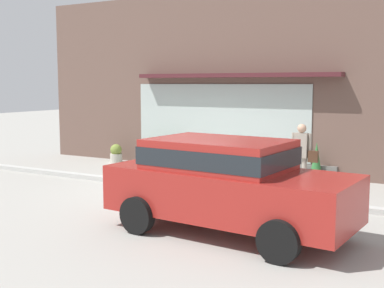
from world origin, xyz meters
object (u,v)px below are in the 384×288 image
object	(u,v)px
potted_plant_doorstep	(229,162)
potted_plant_window_left	(116,153)
fire_hydrant	(260,171)
potted_plant_near_hydrant	(172,159)
potted_plant_corner_tall	(316,162)
potted_plant_low_front	(150,152)
pedestrian_with_handbag	(302,152)
parked_car_red	(225,181)

from	to	relation	value
potted_plant_doorstep	potted_plant_window_left	distance (m)	4.09
fire_hydrant	potted_plant_near_hydrant	size ratio (longest dim) A/B	1.44
potted_plant_corner_tall	potted_plant_near_hydrant	world-z (taller)	potted_plant_corner_tall
potted_plant_doorstep	potted_plant_low_front	world-z (taller)	potted_plant_low_front
potted_plant_low_front	potted_plant_window_left	world-z (taller)	potted_plant_low_front
potted_plant_doorstep	potted_plant_corner_tall	bearing A→B (deg)	4.50
potted_plant_near_hydrant	fire_hydrant	bearing A→B (deg)	-24.36
pedestrian_with_handbag	potted_plant_window_left	xyz separation A→B (m)	(-6.62, 1.25, -0.64)
potted_plant_corner_tall	potted_plant_near_hydrant	bearing A→B (deg)	-174.29
potted_plant_near_hydrant	potted_plant_corner_tall	bearing A→B (deg)	5.71
pedestrian_with_handbag	potted_plant_low_front	world-z (taller)	pedestrian_with_handbag
potted_plant_low_front	potted_plant_near_hydrant	size ratio (longest dim) A/B	1.43
pedestrian_with_handbag	potted_plant_corner_tall	bearing A→B (deg)	93.96
potted_plant_window_left	potted_plant_corner_tall	world-z (taller)	potted_plant_corner_tall
potted_plant_doorstep	potted_plant_corner_tall	size ratio (longest dim) A/B	0.61
potted_plant_window_left	potted_plant_doorstep	bearing A→B (deg)	0.15
fire_hydrant	parked_car_red	distance (m)	3.72
potted_plant_near_hydrant	potted_plant_low_front	bearing A→B (deg)	178.38
potted_plant_window_left	potted_plant_near_hydrant	bearing A→B (deg)	-5.52
pedestrian_with_handbag	fire_hydrant	bearing A→B (deg)	-146.23
fire_hydrant	pedestrian_with_handbag	distance (m)	1.12
parked_car_red	potted_plant_low_front	xyz separation A→B (m)	(-5.10, 5.20, -0.47)
pedestrian_with_handbag	potted_plant_low_front	distance (m)	5.29
potted_plant_doorstep	potted_plant_window_left	bearing A→B (deg)	-179.85
pedestrian_with_handbag	parked_car_red	size ratio (longest dim) A/B	0.37
fire_hydrant	potted_plant_low_front	xyz separation A→B (m)	(-4.29, 1.59, -0.03)
potted_plant_corner_tall	potted_plant_low_front	bearing A→B (deg)	-175.48
potted_plant_window_left	parked_car_red	bearing A→B (deg)	-39.46
parked_car_red	potted_plant_doorstep	distance (m)	5.97
pedestrian_with_handbag	potted_plant_doorstep	world-z (taller)	pedestrian_with_handbag
pedestrian_with_handbag	potted_plant_near_hydrant	size ratio (longest dim) A/B	2.42
fire_hydrant	potted_plant_low_front	world-z (taller)	fire_hydrant
fire_hydrant	parked_car_red	size ratio (longest dim) A/B	0.22
pedestrian_with_handbag	potted_plant_corner_tall	distance (m)	1.52
fire_hydrant	potted_plant_near_hydrant	world-z (taller)	fire_hydrant
potted_plant_window_left	fire_hydrant	bearing A→B (deg)	-17.27
potted_plant_corner_tall	fire_hydrant	bearing A→B (deg)	-112.28
potted_plant_low_front	potted_plant_window_left	size ratio (longest dim) A/B	1.58
parked_car_red	potted_plant_window_left	size ratio (longest dim) A/B	7.23
parked_car_red	potted_plant_near_hydrant	distance (m)	6.73
fire_hydrant	potted_plant_doorstep	xyz separation A→B (m)	(-1.66, 1.80, -0.15)
potted_plant_doorstep	potted_plant_low_front	size ratio (longest dim) A/B	0.66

